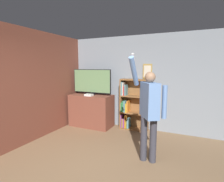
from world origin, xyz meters
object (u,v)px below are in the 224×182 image
(television, at_px, (92,82))
(game_console, at_px, (89,95))
(bookshelf, at_px, (131,106))
(person, at_px, (149,108))

(television, distance_m, game_console, 0.46)
(bookshelf, bearing_deg, person, -61.22)
(game_console, bearing_deg, person, -28.74)
(television, xyz_separation_m, game_console, (0.05, -0.26, -0.37))
(game_console, distance_m, person, 2.29)
(person, bearing_deg, bookshelf, 175.33)
(television, height_order, game_console, television)
(television, xyz_separation_m, bookshelf, (1.20, 0.20, -0.68))
(bookshelf, height_order, person, person)
(bookshelf, xyz_separation_m, person, (0.86, -1.57, 0.37))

